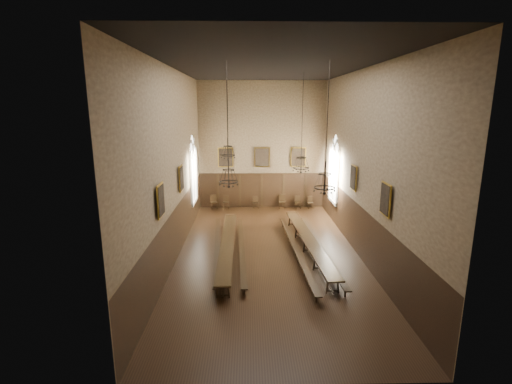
{
  "coord_description": "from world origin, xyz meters",
  "views": [
    {
      "loc": [
        -0.99,
        -17.43,
        7.24
      ],
      "look_at": [
        -0.59,
        1.5,
        2.86
      ],
      "focal_mm": 26.0,
      "sensor_mm": 36.0,
      "label": 1
    }
  ],
  "objects_px": {
    "bench_right_outer": "(320,248)",
    "chandelier_front_left": "(229,173)",
    "bench_left_outer": "(217,248)",
    "chair_5": "(282,204)",
    "chair_7": "(310,205)",
    "chair_0": "(214,205)",
    "chair_1": "(226,205)",
    "chandelier_back_right": "(301,162)",
    "chair_3": "(256,205)",
    "chandelier_front_right": "(325,180)",
    "table_left": "(228,249)",
    "chandelier_back_left": "(228,149)",
    "chair_6": "(298,205)",
    "table_right": "(308,245)",
    "bench_right_inner": "(296,250)",
    "bench_left_inner": "(242,249)"
  },
  "relations": [
    {
      "from": "bench_right_outer",
      "to": "chair_7",
      "type": "bearing_deg",
      "value": 83.98
    },
    {
      "from": "chandelier_front_left",
      "to": "chair_3",
      "type": "bearing_deg",
      "value": 82.89
    },
    {
      "from": "chandelier_back_right",
      "to": "chair_3",
      "type": "bearing_deg",
      "value": 110.5
    },
    {
      "from": "chair_3",
      "to": "chandelier_back_left",
      "type": "height_order",
      "value": "chandelier_back_left"
    },
    {
      "from": "chair_0",
      "to": "chair_3",
      "type": "distance_m",
      "value": 3.02
    },
    {
      "from": "chair_0",
      "to": "chair_7",
      "type": "relative_size",
      "value": 1.16
    },
    {
      "from": "chair_1",
      "to": "chair_7",
      "type": "bearing_deg",
      "value": 0.36
    },
    {
      "from": "chair_5",
      "to": "chair_0",
      "type": "bearing_deg",
      "value": -174.22
    },
    {
      "from": "chandelier_back_right",
      "to": "chair_5",
      "type": "bearing_deg",
      "value": 93.82
    },
    {
      "from": "bench_left_outer",
      "to": "chandelier_back_right",
      "type": "height_order",
      "value": "chandelier_back_right"
    },
    {
      "from": "bench_left_inner",
      "to": "chandelier_back_left",
      "type": "distance_m",
      "value": 5.36
    },
    {
      "from": "bench_left_outer",
      "to": "chandelier_front_right",
      "type": "xyz_separation_m",
      "value": [
        4.75,
        -2.67,
        4.02
      ]
    },
    {
      "from": "chandelier_back_left",
      "to": "chandelier_front_left",
      "type": "relative_size",
      "value": 0.9
    },
    {
      "from": "bench_right_outer",
      "to": "chair_3",
      "type": "relative_size",
      "value": 10.99
    },
    {
      "from": "chair_6",
      "to": "chair_1",
      "type": "bearing_deg",
      "value": 171.43
    },
    {
      "from": "bench_left_inner",
      "to": "chair_1",
      "type": "distance_m",
      "value": 8.53
    },
    {
      "from": "table_left",
      "to": "chair_6",
      "type": "distance_m",
      "value": 9.8
    },
    {
      "from": "bench_left_inner",
      "to": "chandelier_front_right",
      "type": "height_order",
      "value": "chandelier_front_right"
    },
    {
      "from": "chandelier_front_left",
      "to": "chandelier_front_right",
      "type": "xyz_separation_m",
      "value": [
        3.99,
        -0.23,
        -0.25
      ]
    },
    {
      "from": "table_right",
      "to": "chandelier_front_right",
      "type": "distance_m",
      "value": 4.75
    },
    {
      "from": "table_left",
      "to": "chair_3",
      "type": "bearing_deg",
      "value": 79.77
    },
    {
      "from": "table_left",
      "to": "chair_5",
      "type": "bearing_deg",
      "value": 67.99
    },
    {
      "from": "chandelier_front_right",
      "to": "bench_right_outer",
      "type": "bearing_deg",
      "value": 80.05
    },
    {
      "from": "table_right",
      "to": "chair_5",
      "type": "xyz_separation_m",
      "value": [
        -0.58,
        8.29,
        -0.06
      ]
    },
    {
      "from": "table_left",
      "to": "chair_5",
      "type": "relative_size",
      "value": 9.07
    },
    {
      "from": "table_left",
      "to": "chair_0",
      "type": "distance_m",
      "value": 8.76
    },
    {
      "from": "chair_6",
      "to": "chandelier_back_left",
      "type": "distance_m",
      "value": 8.95
    },
    {
      "from": "table_right",
      "to": "chair_0",
      "type": "xyz_separation_m",
      "value": [
        -5.52,
        8.28,
        -0.06
      ]
    },
    {
      "from": "chair_6",
      "to": "chandelier_back_left",
      "type": "relative_size",
      "value": 0.2
    },
    {
      "from": "chair_1",
      "to": "chandelier_front_left",
      "type": "distance_m",
      "value": 11.62
    },
    {
      "from": "chandelier_front_left",
      "to": "chair_5",
      "type": "bearing_deg",
      "value": 73.08
    },
    {
      "from": "chair_6",
      "to": "chair_7",
      "type": "bearing_deg",
      "value": -7.99
    },
    {
      "from": "bench_right_outer",
      "to": "chandelier_front_left",
      "type": "xyz_separation_m",
      "value": [
        -4.43,
        -2.32,
        4.26
      ]
    },
    {
      "from": "bench_right_outer",
      "to": "chair_0",
      "type": "distance_m",
      "value": 10.4
    },
    {
      "from": "chair_7",
      "to": "chandelier_front_right",
      "type": "bearing_deg",
      "value": -104.11
    },
    {
      "from": "bench_right_inner",
      "to": "chandelier_back_right",
      "type": "relative_size",
      "value": 1.91
    },
    {
      "from": "table_left",
      "to": "chandelier_back_left",
      "type": "relative_size",
      "value": 2.09
    },
    {
      "from": "chair_5",
      "to": "bench_right_outer",
      "type": "bearing_deg",
      "value": -76.55
    },
    {
      "from": "bench_left_outer",
      "to": "chandelier_front_left",
      "type": "xyz_separation_m",
      "value": [
        0.76,
        -2.45,
        4.27
      ]
    },
    {
      "from": "bench_right_inner",
      "to": "chandelier_front_right",
      "type": "xyz_separation_m",
      "value": [
        0.83,
        -2.27,
        4.0
      ]
    },
    {
      "from": "bench_left_inner",
      "to": "chandelier_back_right",
      "type": "distance_m",
      "value": 5.66
    },
    {
      "from": "chair_6",
      "to": "chandelier_front_left",
      "type": "bearing_deg",
      "value": -120.5
    },
    {
      "from": "chair_0",
      "to": "chandelier_back_left",
      "type": "height_order",
      "value": "chandelier_back_left"
    },
    {
      "from": "chair_6",
      "to": "chandelier_front_left",
      "type": "xyz_separation_m",
      "value": [
        -4.41,
        -10.75,
        4.26
      ]
    },
    {
      "from": "bench_left_outer",
      "to": "chandelier_front_right",
      "type": "height_order",
      "value": "chandelier_front_right"
    },
    {
      "from": "chair_0",
      "to": "chair_5",
      "type": "distance_m",
      "value": 4.94
    },
    {
      "from": "bench_left_outer",
      "to": "chair_5",
      "type": "relative_size",
      "value": 8.89
    },
    {
      "from": "table_right",
      "to": "bench_left_inner",
      "type": "relative_size",
      "value": 1.05
    },
    {
      "from": "chandelier_back_right",
      "to": "chandelier_front_left",
      "type": "xyz_separation_m",
      "value": [
        -3.68,
        -4.62,
        0.22
      ]
    },
    {
      "from": "chair_7",
      "to": "chandelier_back_left",
      "type": "distance_m",
      "value": 9.46
    }
  ]
}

